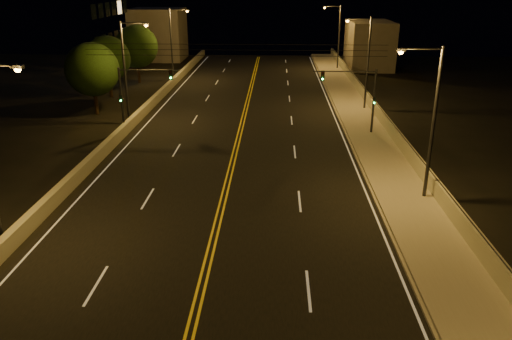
{
  "coord_description": "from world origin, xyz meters",
  "views": [
    {
      "loc": [
        3.03,
        -7.24,
        12.14
      ],
      "look_at": [
        2.0,
        18.0,
        2.5
      ],
      "focal_mm": 35.0,
      "sensor_mm": 36.0,
      "label": 1
    }
  ],
  "objects_px": {
    "streetlight_3": "(337,33)",
    "tree_2": "(137,47)",
    "streetlight_6": "(173,40)",
    "tree_0": "(92,70)",
    "streetlight_1": "(429,115)",
    "streetlight_5": "(127,66)",
    "tree_1": "(108,59)",
    "streetlight_2": "(365,58)",
    "traffic_signal_right": "(361,94)",
    "traffic_signal_left": "(134,92)"
  },
  "relations": [
    {
      "from": "streetlight_1",
      "to": "tree_1",
      "type": "xyz_separation_m",
      "value": [
        -26.79,
        26.86,
        -1.0
      ]
    },
    {
      "from": "streetlight_3",
      "to": "tree_1",
      "type": "xyz_separation_m",
      "value": [
        -26.79,
        -18.77,
        -1.0
      ]
    },
    {
      "from": "streetlight_5",
      "to": "tree_2",
      "type": "relative_size",
      "value": 1.26
    },
    {
      "from": "streetlight_3",
      "to": "tree_2",
      "type": "height_order",
      "value": "streetlight_3"
    },
    {
      "from": "streetlight_6",
      "to": "tree_2",
      "type": "height_order",
      "value": "streetlight_6"
    },
    {
      "from": "streetlight_2",
      "to": "tree_1",
      "type": "distance_m",
      "value": 27.32
    },
    {
      "from": "streetlight_1",
      "to": "tree_2",
      "type": "bearing_deg",
      "value": 126.35
    },
    {
      "from": "tree_2",
      "to": "streetlight_2",
      "type": "bearing_deg",
      "value": -27.55
    },
    {
      "from": "traffic_signal_right",
      "to": "tree_0",
      "type": "xyz_separation_m",
      "value": [
        -24.18,
        6.1,
        0.75
      ]
    },
    {
      "from": "tree_0",
      "to": "streetlight_2",
      "type": "bearing_deg",
      "value": 5.32
    },
    {
      "from": "streetlight_6",
      "to": "traffic_signal_left",
      "type": "bearing_deg",
      "value": -87.09
    },
    {
      "from": "streetlight_3",
      "to": "tree_2",
      "type": "distance_m",
      "value": 27.89
    },
    {
      "from": "streetlight_5",
      "to": "tree_1",
      "type": "distance_m",
      "value": 12.16
    },
    {
      "from": "tree_0",
      "to": "tree_2",
      "type": "relative_size",
      "value": 0.96
    },
    {
      "from": "streetlight_2",
      "to": "traffic_signal_left",
      "type": "bearing_deg",
      "value": -157.24
    },
    {
      "from": "streetlight_1",
      "to": "streetlight_3",
      "type": "bearing_deg",
      "value": 90.0
    },
    {
      "from": "streetlight_1",
      "to": "streetlight_5",
      "type": "relative_size",
      "value": 1.0
    },
    {
      "from": "streetlight_5",
      "to": "tree_2",
      "type": "height_order",
      "value": "streetlight_5"
    },
    {
      "from": "streetlight_1",
      "to": "streetlight_5",
      "type": "height_order",
      "value": "same"
    },
    {
      "from": "streetlight_1",
      "to": "tree_1",
      "type": "bearing_deg",
      "value": 134.92
    },
    {
      "from": "traffic_signal_left",
      "to": "tree_1",
      "type": "relative_size",
      "value": 0.83
    },
    {
      "from": "streetlight_6",
      "to": "tree_1",
      "type": "height_order",
      "value": "streetlight_6"
    },
    {
      "from": "streetlight_2",
      "to": "tree_1",
      "type": "relative_size",
      "value": 1.35
    },
    {
      "from": "streetlight_3",
      "to": "streetlight_1",
      "type": "bearing_deg",
      "value": -90.0
    },
    {
      "from": "streetlight_1",
      "to": "traffic_signal_right",
      "type": "distance_m",
      "value": 13.29
    },
    {
      "from": "streetlight_1",
      "to": "tree_1",
      "type": "relative_size",
      "value": 1.35
    },
    {
      "from": "streetlight_6",
      "to": "tree_1",
      "type": "distance_m",
      "value": 10.98
    },
    {
      "from": "streetlight_3",
      "to": "streetlight_5",
      "type": "distance_m",
      "value": 36.58
    },
    {
      "from": "streetlight_2",
      "to": "tree_0",
      "type": "distance_m",
      "value": 25.89
    },
    {
      "from": "traffic_signal_right",
      "to": "traffic_signal_left",
      "type": "distance_m",
      "value": 18.66
    },
    {
      "from": "streetlight_1",
      "to": "streetlight_3",
      "type": "distance_m",
      "value": 45.64
    },
    {
      "from": "streetlight_1",
      "to": "streetlight_6",
      "type": "height_order",
      "value": "same"
    },
    {
      "from": "tree_2",
      "to": "tree_0",
      "type": "bearing_deg",
      "value": -89.92
    },
    {
      "from": "streetlight_3",
      "to": "streetlight_5",
      "type": "relative_size",
      "value": 1.0
    },
    {
      "from": "streetlight_5",
      "to": "traffic_signal_left",
      "type": "distance_m",
      "value": 3.52
    },
    {
      "from": "streetlight_2",
      "to": "streetlight_6",
      "type": "relative_size",
      "value": 1.0
    },
    {
      "from": "streetlight_1",
      "to": "traffic_signal_right",
      "type": "height_order",
      "value": "streetlight_1"
    },
    {
      "from": "streetlight_1",
      "to": "tree_0",
      "type": "distance_m",
      "value": 32.14
    },
    {
      "from": "traffic_signal_left",
      "to": "tree_0",
      "type": "distance_m",
      "value": 8.26
    },
    {
      "from": "streetlight_6",
      "to": "traffic_signal_right",
      "type": "relative_size",
      "value": 1.62
    },
    {
      "from": "streetlight_5",
      "to": "tree_1",
      "type": "bearing_deg",
      "value": 116.24
    },
    {
      "from": "tree_1",
      "to": "tree_0",
      "type": "bearing_deg",
      "value": -82.42
    },
    {
      "from": "tree_2",
      "to": "streetlight_5",
      "type": "bearing_deg",
      "value": -77.11
    },
    {
      "from": "streetlight_5",
      "to": "streetlight_6",
      "type": "relative_size",
      "value": 1.0
    },
    {
      "from": "streetlight_6",
      "to": "tree_0",
      "type": "distance_m",
      "value": 17.76
    },
    {
      "from": "streetlight_3",
      "to": "streetlight_6",
      "type": "bearing_deg",
      "value": -156.67
    },
    {
      "from": "streetlight_1",
      "to": "streetlight_5",
      "type": "xyz_separation_m",
      "value": [
        -21.43,
        15.99,
        0.0
      ]
    },
    {
      "from": "streetlight_5",
      "to": "tree_0",
      "type": "bearing_deg",
      "value": 143.56
    },
    {
      "from": "streetlight_2",
      "to": "streetlight_3",
      "type": "height_order",
      "value": "same"
    },
    {
      "from": "tree_1",
      "to": "streetlight_1",
      "type": "bearing_deg",
      "value": -45.08
    }
  ]
}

